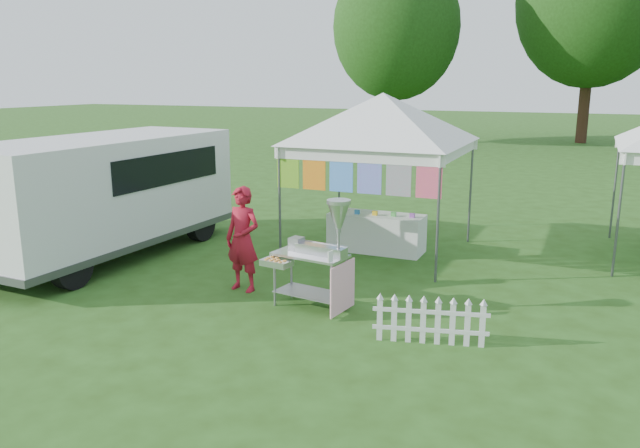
% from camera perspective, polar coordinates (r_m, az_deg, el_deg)
% --- Properties ---
extents(ground, '(120.00, 120.00, 0.00)m').
position_cam_1_polar(ground, '(8.98, -1.58, -8.01)').
color(ground, '#294B15').
rests_on(ground, ground).
extents(canopy_main, '(4.24, 4.24, 3.45)m').
position_cam_1_polar(canopy_main, '(11.64, 5.80, 11.80)').
color(canopy_main, '#59595E').
rests_on(canopy_main, ground).
extents(tree_left, '(6.40, 6.40, 9.53)m').
position_cam_1_polar(tree_left, '(33.11, 7.00, 17.47)').
color(tree_left, '#331B12').
rests_on(tree_left, ground).
extents(tree_mid, '(7.60, 7.60, 11.52)m').
position_cam_1_polar(tree_mid, '(35.80, 23.76, 18.27)').
color(tree_mid, '#331B12').
rests_on(tree_mid, ground).
extents(donut_cart, '(1.26, 0.78, 1.63)m').
position_cam_1_polar(donut_cart, '(8.76, 0.02, -1.96)').
color(donut_cart, gray).
rests_on(donut_cart, ground).
extents(vendor, '(0.64, 0.46, 1.64)m').
position_cam_1_polar(vendor, '(9.72, -7.08, -1.39)').
color(vendor, maroon).
rests_on(vendor, ground).
extents(cargo_van, '(2.34, 5.40, 2.21)m').
position_cam_1_polar(cargo_van, '(12.27, -18.81, 2.79)').
color(cargo_van, silver).
rests_on(cargo_van, ground).
extents(picket_fence, '(1.41, 0.36, 0.56)m').
position_cam_1_polar(picket_fence, '(7.96, 10.06, -8.82)').
color(picket_fence, silver).
rests_on(picket_fence, ground).
extents(display_table, '(1.80, 0.70, 0.73)m').
position_cam_1_polar(display_table, '(12.02, 5.18, -0.79)').
color(display_table, white).
rests_on(display_table, ground).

